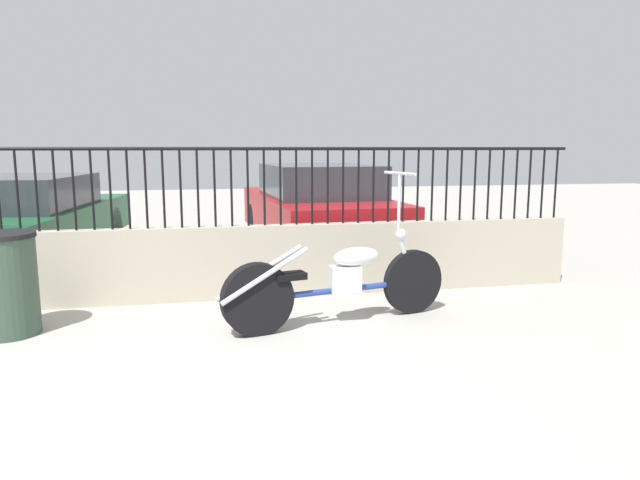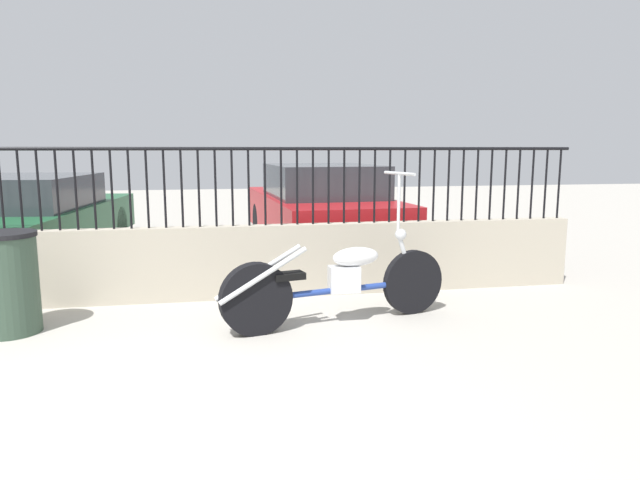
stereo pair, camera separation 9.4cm
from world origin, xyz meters
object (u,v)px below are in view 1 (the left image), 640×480
(trash_bin, at_px, (6,284))
(car_red, at_px, (317,208))
(motorcycle_blue, at_px, (329,283))
(car_green, at_px, (23,219))

(trash_bin, distance_m, car_red, 4.86)
(trash_bin, relative_size, car_red, 0.20)
(motorcycle_blue, xyz_separation_m, car_red, (0.63, 3.73, 0.30))
(motorcycle_blue, relative_size, car_red, 0.51)
(car_green, relative_size, car_red, 1.07)
(car_red, bearing_deg, motorcycle_blue, 167.28)
(motorcycle_blue, distance_m, trash_bin, 2.81)
(car_red, bearing_deg, car_green, 88.33)
(motorcycle_blue, relative_size, car_green, 0.48)
(motorcycle_blue, bearing_deg, car_red, 67.43)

